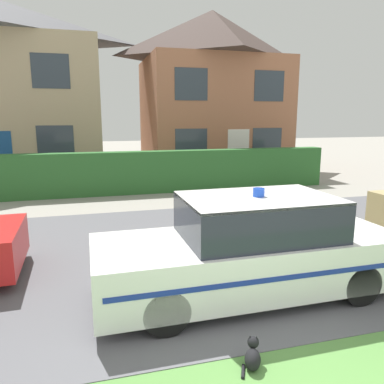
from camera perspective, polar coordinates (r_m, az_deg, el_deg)
road_strip at (r=7.60m, az=-0.62°, el=-8.83°), size 28.00×6.89×0.01m
garden_hedge at (r=13.23m, az=-5.60°, el=3.07°), size 12.90×0.54×1.46m
police_car at (r=5.64m, az=8.97°, el=-8.64°), size 4.53×1.66×1.62m
cat at (r=4.40m, az=9.21°, el=-23.48°), size 0.31×0.31×0.32m
house_left at (r=18.86m, az=-26.83°, el=13.79°), size 8.50×5.48×7.50m
house_right at (r=19.05m, az=3.02°, el=15.10°), size 6.72×5.58×7.58m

